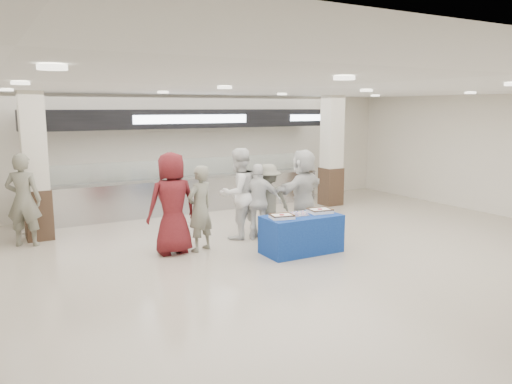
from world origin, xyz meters
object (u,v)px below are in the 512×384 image
sheet_cake_left (282,216)px  soldier_b (268,200)px  civilian_white (303,191)px  soldier_a (200,209)px  civilian_maroon (172,203)px  cupcake_tray (298,214)px  sheet_cake_right (320,210)px  chef_tall (239,194)px  display_table (301,234)px  chef_short (259,202)px  soldier_bg (23,200)px

sheet_cake_left → soldier_b: (0.57, 1.48, 0.02)m
sheet_cake_left → civilian_white: 2.09m
soldier_a → civilian_white: civilian_white is taller
civilian_maroon → cupcake_tray: bearing=150.9°
cupcake_tray → soldier_b: 1.41m
sheet_cake_right → chef_tall: size_ratio=0.25×
display_table → sheet_cake_left: size_ratio=3.19×
sheet_cake_left → chef_tall: bearing=92.9°
display_table → chef_short: (-0.24, 1.29, 0.46)m
civilian_white → soldier_b: bearing=-23.8°
soldier_a → display_table: bearing=123.7°
soldier_a → soldier_b: (1.78, 0.35, -0.05)m
sheet_cake_right → chef_tall: 1.89m
chef_tall → chef_short: (0.32, -0.31, -0.16)m
soldier_b → soldier_a: bearing=15.8°
display_table → civilian_maroon: (-2.24, 1.19, 0.63)m
soldier_a → soldier_bg: bearing=-58.5°
civilian_white → soldier_bg: (-5.74, 1.81, 0.01)m
display_table → cupcake_tray: (-0.05, 0.05, 0.41)m
sheet_cake_left → display_table: bearing=3.2°
soldier_bg → chef_short: bearing=-178.3°
soldier_bg → civilian_white: bearing=-172.4°
cupcake_tray → soldier_a: size_ratio=0.24×
display_table → cupcake_tray: size_ratio=3.75×
civilian_maroon → chef_short: bearing=-178.7°
sheet_cake_left → soldier_a: bearing=137.2°
display_table → sheet_cake_right: (0.47, 0.03, 0.42)m
sheet_cake_left → soldier_bg: size_ratio=0.25×
display_table → chef_short: chef_short is taller
soldier_b → display_table: bearing=91.2°
sheet_cake_right → chef_short: size_ratio=0.30×
soldier_a → chef_tall: 1.25m
soldier_b → soldier_bg: (-4.81, 1.78, 0.16)m
chef_tall → chef_short: chef_tall is taller
civilian_maroon → soldier_b: 2.35m
display_table → soldier_bg: 5.75m
chef_short → civilian_white: (1.25, 0.13, 0.13)m
soldier_a → chef_tall: size_ratio=0.87×
chef_tall → civilian_white: chef_tall is taller
display_table → soldier_b: bearing=87.1°
sheet_cake_right → civilian_maroon: bearing=157.0°
chef_tall → chef_short: 0.48m
chef_short → soldier_b: size_ratio=1.02×
display_table → sheet_cake_right: 0.63m
soldier_a → soldier_bg: size_ratio=0.89×
sheet_cake_right → chef_tall: bearing=123.3°
sheet_cake_right → cupcake_tray: 0.52m
sheet_cake_left → civilian_maroon: (-1.76, 1.21, 0.21)m
sheet_cake_right → civilian_white: (0.55, 1.39, 0.16)m
cupcake_tray → civilian_white: 1.75m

